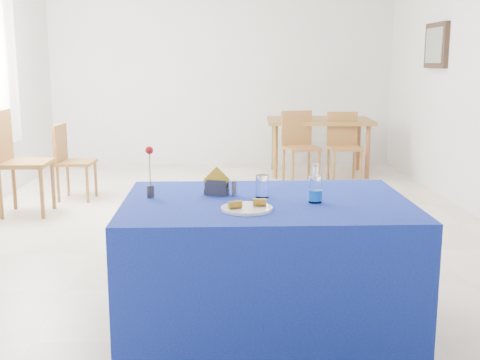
% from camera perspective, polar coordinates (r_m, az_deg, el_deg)
% --- Properties ---
extents(floor, '(7.00, 7.00, 0.00)m').
position_cam_1_polar(floor, '(5.66, -1.27, -4.41)').
color(floor, beige).
rests_on(floor, ground).
extents(room_shell, '(7.00, 7.00, 7.00)m').
position_cam_1_polar(room_shell, '(5.45, -1.35, 13.58)').
color(room_shell, silver).
rests_on(room_shell, ground).
extents(picture_frame, '(0.06, 0.64, 0.52)m').
position_cam_1_polar(picture_frame, '(7.50, 18.14, 12.03)').
color(picture_frame, black).
rests_on(picture_frame, room_shell).
extents(picture_art, '(0.02, 0.52, 0.40)m').
position_cam_1_polar(picture_art, '(7.49, 17.95, 12.04)').
color(picture_art, '#998C66').
rests_on(picture_art, room_shell).
extents(plate, '(0.27, 0.27, 0.01)m').
position_cam_1_polar(plate, '(3.15, 0.64, -2.72)').
color(plate, white).
rests_on(plate, blue_table).
extents(drinking_glass, '(0.07, 0.07, 0.13)m').
position_cam_1_polar(drinking_glass, '(3.42, 2.12, -0.60)').
color(drinking_glass, white).
rests_on(drinking_glass, blue_table).
extents(salt_shaker, '(0.03, 0.03, 0.08)m').
position_cam_1_polar(salt_shaker, '(3.47, -1.63, -0.79)').
color(salt_shaker, slate).
rests_on(salt_shaker, blue_table).
extents(pepper_shaker, '(0.03, 0.03, 0.08)m').
position_cam_1_polar(pepper_shaker, '(3.48, -0.56, -0.76)').
color(pepper_shaker, '#5E5D62').
rests_on(pepper_shaker, blue_table).
extents(blue_table, '(1.60, 1.10, 0.76)m').
position_cam_1_polar(blue_table, '(3.48, 2.48, -7.99)').
color(blue_table, navy).
rests_on(blue_table, floor).
extents(water_bottle, '(0.08, 0.08, 0.21)m').
position_cam_1_polar(water_bottle, '(3.32, 7.15, -0.92)').
color(water_bottle, white).
rests_on(water_bottle, blue_table).
extents(napkin_holder, '(0.16, 0.10, 0.17)m').
position_cam_1_polar(napkin_holder, '(3.49, -2.22, -0.62)').
color(napkin_holder, '#323237').
rests_on(napkin_holder, blue_table).
extents(rose_vase, '(0.05, 0.05, 0.29)m').
position_cam_1_polar(rose_vase, '(3.44, -8.53, 0.61)').
color(rose_vase, '#28282D').
rests_on(rose_vase, blue_table).
extents(oak_table, '(1.44, 0.98, 0.76)m').
position_cam_1_polar(oak_table, '(8.22, 7.52, 5.22)').
color(oak_table, brown).
rests_on(oak_table, floor).
extents(chair_bg_left, '(0.48, 0.48, 0.90)m').
position_cam_1_polar(chair_bg_left, '(7.67, 5.62, 3.67)').
color(chair_bg_left, olive).
rests_on(chair_bg_left, floor).
extents(chair_bg_right, '(0.41, 0.41, 0.88)m').
position_cam_1_polar(chair_bg_right, '(7.81, 9.78, 3.61)').
color(chair_bg_right, olive).
rests_on(chair_bg_right, floor).
extents(chair_win_a, '(0.47, 0.47, 1.05)m').
position_cam_1_polar(chair_win_a, '(6.39, -20.53, 2.25)').
color(chair_win_a, olive).
rests_on(chair_win_a, floor).
extents(chair_win_b, '(0.41, 0.41, 0.84)m').
position_cam_1_polar(chair_win_b, '(6.92, -15.90, 2.17)').
color(chair_win_b, olive).
rests_on(chair_win_b, floor).
extents(banana_pieces, '(0.21, 0.10, 0.04)m').
position_cam_1_polar(banana_pieces, '(3.14, 0.72, -2.23)').
color(banana_pieces, gold).
rests_on(banana_pieces, plate).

